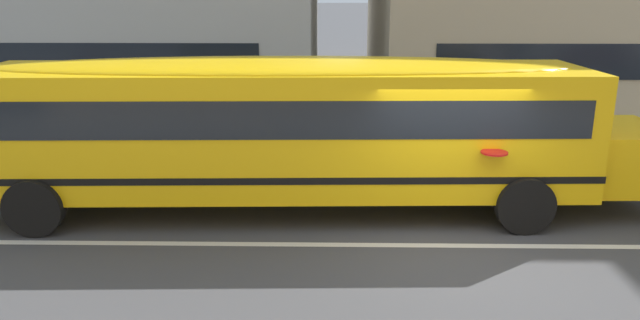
# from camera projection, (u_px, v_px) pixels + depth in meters

# --- Properties ---
(ground_plane) EXTENTS (400.00, 400.00, 0.00)m
(ground_plane) POSITION_uv_depth(u_px,v_px,m) (452.00, 246.00, 9.75)
(ground_plane) COLOR #424244
(sidewalk_far) EXTENTS (120.00, 3.00, 0.01)m
(sidewalk_far) POSITION_uv_depth(u_px,v_px,m) (399.00, 133.00, 17.46)
(sidewalk_far) COLOR gray
(sidewalk_far) RESTS_ON ground_plane
(lane_centreline) EXTENTS (110.00, 0.16, 0.01)m
(lane_centreline) POSITION_uv_depth(u_px,v_px,m) (452.00, 246.00, 9.75)
(lane_centreline) COLOR silver
(lane_centreline) RESTS_ON ground_plane
(school_bus) EXTENTS (12.92, 3.07, 2.87)m
(school_bus) POSITION_uv_depth(u_px,v_px,m) (296.00, 121.00, 10.96)
(school_bus) COLOR yellow
(school_bus) RESTS_ON ground_plane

